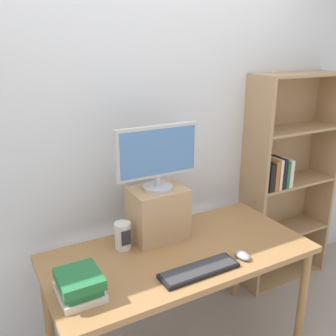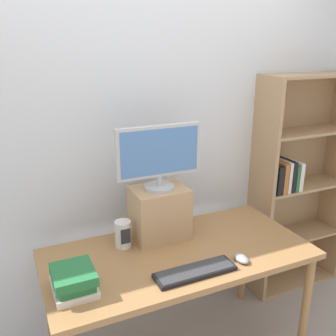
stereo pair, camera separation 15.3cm
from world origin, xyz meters
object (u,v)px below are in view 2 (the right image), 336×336
Objects in this scene: riser_box at (159,213)px; keyboard at (195,272)px; desk at (178,263)px; computer_mouse at (241,258)px; book_stack at (74,280)px; desk_speaker at (123,234)px; bookshelf_unit at (295,184)px; computer_monitor at (159,155)px.

riser_box is 0.75× the size of keyboard.
desk is 3.49× the size of keyboard.
riser_box is 3.13× the size of computer_mouse.
keyboard is at bearing -10.77° from book_stack.
desk_speaker is at bearing 41.56° from book_stack.
bookshelf_unit is 10.66× the size of desk_speaker.
computer_mouse is at bearing -38.37° from desk_speaker.
desk_speaker is (-1.45, -0.18, -0.02)m from bookshelf_unit.
computer_mouse is (0.29, -0.44, -0.14)m from riser_box.
computer_monitor is 0.67m from keyboard.
computer_monitor reaches higher than keyboard.
desk is 0.90× the size of bookshelf_unit.
desk_speaker reaches higher than keyboard.
keyboard is at bearing 179.48° from computer_mouse.
bookshelf_unit reaches higher than book_stack.
bookshelf_unit reaches higher than keyboard.
riser_box is 1.34× the size of book_stack.
desk_speaker is at bearing -175.10° from computer_monitor.
book_stack reaches higher than keyboard.
computer_mouse reaches higher than desk.
desk_speaker is at bearing 145.18° from desk.
riser_box is 0.37m from computer_monitor.
riser_box is at bearing 123.47° from computer_mouse.
desk is 0.36m from desk_speaker.
riser_box is at bearing 91.24° from keyboard.
riser_box is at bearing 90.00° from computer_monitor.
desk is 0.64m from book_stack.
computer_mouse is 0.68m from desk_speaker.
bookshelf_unit is at bearing 7.52° from riser_box.
computer_mouse is at bearing -146.73° from bookshelf_unit.
computer_mouse is (0.28, -0.00, 0.01)m from keyboard.
computer_monitor reaches higher than desk.
keyboard is (-1.20, -0.60, -0.09)m from bookshelf_unit.
computer_monitor is (-1.21, -0.16, 0.42)m from bookshelf_unit.
bookshelf_unit is at bearing 15.19° from book_stack.
computer_mouse is (0.27, -0.24, 0.09)m from desk.
book_stack is (-1.80, -0.49, -0.04)m from bookshelf_unit.
desk_speaker is (-0.27, 0.19, 0.16)m from desk.
desk is 0.25m from keyboard.
riser_box is (-0.03, 0.21, 0.23)m from desk.
computer_monitor is at bearing 123.56° from computer_mouse.
bookshelf_unit is 1.23m from riser_box.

